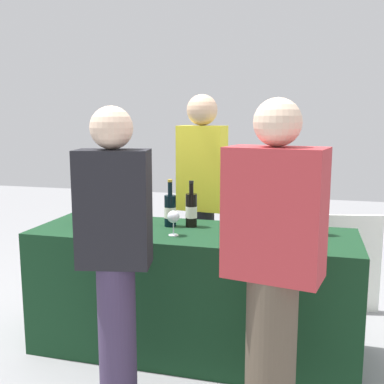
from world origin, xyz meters
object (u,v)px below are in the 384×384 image
object	(u,v)px
wine_glass_3	(281,226)
wine_bottle_1	(118,207)
guest_1	(273,264)
wine_bottle_2	(170,210)
wine_bottle_5	(273,211)
wine_glass_0	(118,216)
wine_glass_2	(253,221)
wine_bottle_6	(286,214)
wine_bottle_0	(80,205)
guest_0	(115,249)
wine_bottle_7	(315,215)
wine_bottle_4	(231,212)
server_pouring	(202,195)
ice_bucket	(90,209)
wine_glass_1	(173,217)
wine_bottle_3	(191,210)
menu_board	(339,263)

from	to	relation	value
wine_glass_3	wine_bottle_1	bearing A→B (deg)	167.47
wine_glass_3	guest_1	world-z (taller)	guest_1
wine_bottle_1	wine_bottle_2	size ratio (longest dim) A/B	0.94
wine_bottle_5	wine_glass_0	size ratio (longest dim) A/B	2.30
wine_glass_2	wine_bottle_6	bearing A→B (deg)	51.45
wine_bottle_0	wine_bottle_6	world-z (taller)	wine_bottle_0
guest_0	wine_glass_0	bearing A→B (deg)	100.77
wine_bottle_5	wine_bottle_7	bearing A→B (deg)	-8.65
wine_bottle_4	guest_0	size ratio (longest dim) A/B	0.20
guest_1	wine_bottle_2	bearing A→B (deg)	144.60
wine_glass_3	server_pouring	size ratio (longest dim) A/B	0.08
ice_bucket	wine_bottle_5	bearing A→B (deg)	8.06
wine_bottle_6	wine_glass_2	bearing A→B (deg)	-128.55
wine_bottle_0	wine_glass_2	size ratio (longest dim) A/B	2.08
wine_glass_1	wine_glass_2	world-z (taller)	wine_glass_1
wine_bottle_1	wine_glass_0	xyz separation A→B (m)	(0.12, -0.26, 0.00)
wine_glass_0	wine_bottle_7	bearing A→B (deg)	12.42
wine_bottle_1	wine_glass_1	bearing A→B (deg)	-27.50
wine_bottle_7	ice_bucket	distance (m)	1.45
wine_bottle_4	wine_bottle_5	distance (m)	0.26
wine_bottle_7	wine_glass_3	bearing A→B (deg)	-128.02
wine_bottle_2	wine_bottle_4	distance (m)	0.40
wine_bottle_1	wine_bottle_2	world-z (taller)	wine_bottle_2
wine_bottle_1	wine_glass_2	bearing A→B (deg)	-11.42
wine_glass_0	wine_glass_2	bearing A→B (deg)	4.96
wine_bottle_3	wine_glass_1	xyz separation A→B (m)	(-0.05, -0.25, -0.00)
wine_bottle_3	guest_0	size ratio (longest dim) A/B	0.19
wine_bottle_5	wine_bottle_7	size ratio (longest dim) A/B	1.01
wine_bottle_4	wine_glass_0	world-z (taller)	wine_bottle_4
wine_bottle_5	wine_glass_1	distance (m)	0.64
guest_0	wine_bottle_1	bearing A→B (deg)	101.39
guest_1	wine_glass_3	bearing A→B (deg)	101.83
wine_bottle_2	guest_0	distance (m)	0.77
wine_bottle_7	wine_bottle_2	bearing A→B (deg)	-179.06
wine_glass_0	menu_board	world-z (taller)	wine_glass_0
wine_glass_2	server_pouring	bearing A→B (deg)	126.50
wine_glass_0	server_pouring	xyz separation A→B (m)	(0.37, 0.70, 0.03)
guest_1	wine_glass_0	bearing A→B (deg)	163.06
wine_bottle_6	menu_board	distance (m)	0.98
wine_glass_2	wine_bottle_7	bearing A→B (deg)	28.04
server_pouring	guest_0	bearing A→B (deg)	89.36
wine_bottle_7	wine_glass_2	world-z (taller)	wine_bottle_7
wine_bottle_6	wine_glass_0	distance (m)	1.05
wine_bottle_0	menu_board	bearing A→B (deg)	24.37
wine_glass_1	ice_bucket	bearing A→B (deg)	169.54
wine_bottle_3	wine_glass_3	world-z (taller)	wine_bottle_3
wine_bottle_2	wine_glass_2	xyz separation A→B (m)	(0.57, -0.17, -0.00)
wine_bottle_2	wine_bottle_4	bearing A→B (deg)	-0.28
wine_bottle_7	server_pouring	world-z (taller)	server_pouring
wine_glass_3	menu_board	distance (m)	1.21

